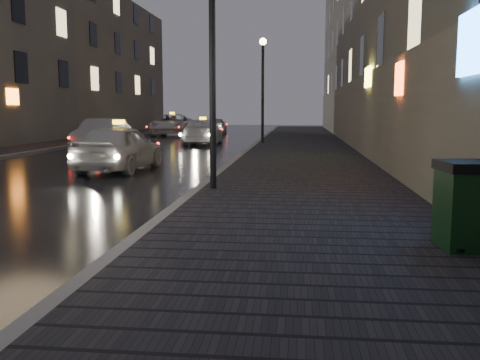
# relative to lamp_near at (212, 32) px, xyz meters

# --- Properties ---
(sidewalk) EXTENTS (4.60, 58.00, 0.15)m
(sidewalk) POSITION_rel_lamp_near_xyz_m (2.05, 15.00, -3.41)
(sidewalk) COLOR black
(sidewalk) RESTS_ON ground
(curb) EXTENTS (0.20, 58.00, 0.15)m
(curb) POSITION_rel_lamp_near_xyz_m (-0.35, 15.00, -3.41)
(curb) COLOR slate
(curb) RESTS_ON ground
(sidewalk_far) EXTENTS (2.40, 58.00, 0.15)m
(sidewalk_far) POSITION_rel_lamp_near_xyz_m (-10.55, 15.00, -3.41)
(sidewalk_far) COLOR black
(sidewalk_far) RESTS_ON ground
(curb_far) EXTENTS (0.20, 58.00, 0.15)m
(curb_far) POSITION_rel_lamp_near_xyz_m (-9.25, 15.00, -3.41)
(curb_far) COLOR slate
(curb_far) RESTS_ON ground
(building_near) EXTENTS (1.80, 50.00, 13.00)m
(building_near) POSITION_rel_lamp_near_xyz_m (5.25, 19.00, 3.01)
(building_near) COLOR #605B54
(building_near) RESTS_ON ground
(building_far_c) EXTENTS (6.00, 22.00, 11.00)m
(building_far_c) POSITION_rel_lamp_near_xyz_m (-15.35, 33.00, 2.01)
(building_far_c) COLOR #6B6051
(building_far_c) RESTS_ON ground
(lamp_near) EXTENTS (0.36, 0.36, 5.28)m
(lamp_near) POSITION_rel_lamp_near_xyz_m (0.00, 0.00, 0.00)
(lamp_near) COLOR black
(lamp_near) RESTS_ON sidewalk
(lamp_far) EXTENTS (0.36, 0.36, 5.28)m
(lamp_far) POSITION_rel_lamp_near_xyz_m (0.00, 16.00, 0.00)
(lamp_far) COLOR black
(lamp_far) RESTS_ON sidewalk
(trash_bin) EXTENTS (0.78, 0.78, 1.09)m
(trash_bin) POSITION_rel_lamp_near_xyz_m (3.95, -4.68, -2.79)
(trash_bin) COLOR black
(trash_bin) RESTS_ON sidewalk
(taxi_near) EXTENTS (1.88, 4.24, 1.42)m
(taxi_near) POSITION_rel_lamp_near_xyz_m (-3.58, 4.32, -2.78)
(taxi_near) COLOR silver
(taxi_near) RESTS_ON ground
(car_left_mid) EXTENTS (1.73, 4.47, 1.45)m
(car_left_mid) POSITION_rel_lamp_near_xyz_m (-7.04, 12.05, -2.76)
(car_left_mid) COLOR gray
(car_left_mid) RESTS_ON ground
(taxi_mid) EXTENTS (2.04, 4.65, 1.33)m
(taxi_mid) POSITION_rel_lamp_near_xyz_m (-3.29, 17.07, -2.82)
(taxi_mid) COLOR silver
(taxi_mid) RESTS_ON ground
(taxi_far) EXTENTS (2.80, 5.65, 1.54)m
(taxi_far) POSITION_rel_lamp_near_xyz_m (-7.33, 26.92, -2.72)
(taxi_far) COLOR #B9B9C0
(taxi_far) RESTS_ON ground
(car_far) EXTENTS (1.79, 3.83, 1.27)m
(car_far) POSITION_rel_lamp_near_xyz_m (-4.45, 29.18, -2.85)
(car_far) COLOR #94939B
(car_far) RESTS_ON ground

